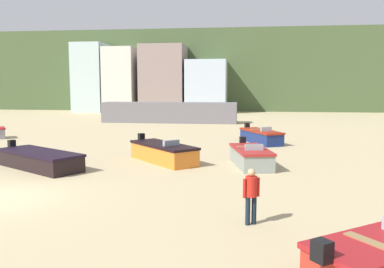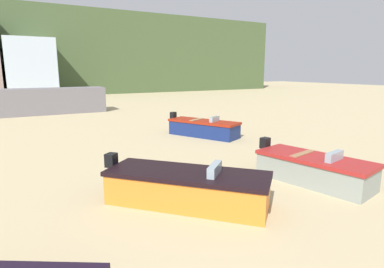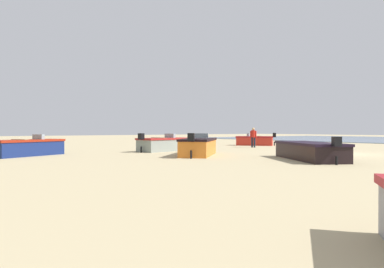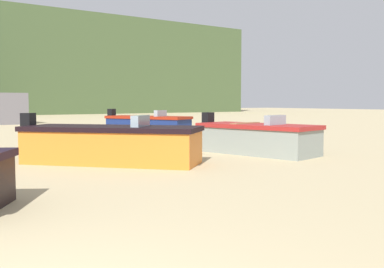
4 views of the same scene
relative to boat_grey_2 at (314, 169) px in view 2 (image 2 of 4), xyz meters
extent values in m
cube|color=#415330|center=(-8.71, 58.97, 5.88)|extent=(90.00, 32.00, 12.69)
cube|color=slate|center=(-8.36, 22.97, 0.62)|extent=(14.39, 2.40, 2.17)
cube|color=#B2C0CE|center=(-5.96, 40.16, 3.35)|extent=(5.79, 6.39, 7.63)
cube|color=gray|center=(0.00, -0.01, -0.08)|extent=(2.16, 3.81, 0.77)
cube|color=maroon|center=(0.00, -0.01, 0.37)|extent=(2.26, 3.92, 0.12)
cube|color=black|center=(-0.42, 1.91, 0.55)|extent=(0.37, 0.34, 0.40)
cylinder|color=black|center=(-0.42, 1.91, -0.27)|extent=(0.12, 0.12, 0.39)
cube|color=#8C9EA8|center=(0.14, -0.62, 0.57)|extent=(0.88, 0.38, 0.28)
cube|color=#956844|center=(-0.09, 0.43, 0.42)|extent=(1.24, 0.49, 0.08)
cube|color=navy|center=(0.80, 8.27, -0.08)|extent=(2.89, 4.14, 0.78)
cube|color=maroon|center=(0.80, 8.27, 0.37)|extent=(3.00, 4.26, 0.12)
cube|color=black|center=(-0.15, 10.23, 0.55)|extent=(0.41, 0.39, 0.40)
cylinder|color=black|center=(-0.15, 10.23, -0.27)|extent=(0.13, 0.13, 0.39)
cube|color=#8C9EA8|center=(1.11, 7.65, 0.57)|extent=(0.78, 0.51, 0.28)
cube|color=#947A50|center=(0.58, 8.72, 0.42)|extent=(1.08, 0.69, 0.08)
cube|color=orange|center=(-4.48, 0.51, -0.05)|extent=(4.05, 4.21, 0.83)
cube|color=black|center=(-4.48, 0.51, 0.42)|extent=(4.18, 4.34, 0.12)
cube|color=black|center=(-6.09, 2.25, 0.60)|extent=(0.43, 0.42, 0.40)
cylinder|color=black|center=(-6.09, 2.25, -0.26)|extent=(0.14, 0.14, 0.41)
cube|color=#8C9EA8|center=(-3.96, -0.05, 0.62)|extent=(0.78, 0.74, 0.28)
camera|label=1|loc=(-0.31, -19.89, 3.46)|focal=38.06mm
camera|label=2|loc=(-8.47, -6.83, 3.21)|focal=29.86mm
camera|label=3|loc=(-20.24, 12.89, 0.96)|focal=33.47mm
camera|label=4|loc=(-9.10, -9.85, 1.10)|focal=41.37mm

